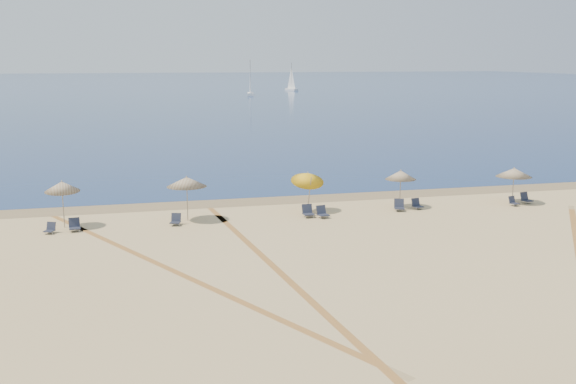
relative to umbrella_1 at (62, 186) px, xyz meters
name	(u,v)px	position (x,y,z in m)	size (l,w,h in m)	color
ground	(436,347)	(12.83, -19.51, -2.31)	(160.00, 160.00, 0.00)	tan
ocean	(146,85)	(12.83, 205.49, -2.30)	(500.00, 500.00, 0.00)	#0C2151
wet_sand	(273,200)	(12.83, 4.49, -2.30)	(500.00, 500.00, 0.00)	olive
umbrella_1	(62,186)	(0.00, 0.00, 0.00)	(1.89, 1.92, 2.66)	gray
umbrella_2	(187,182)	(6.76, 0.00, -0.04)	(2.28, 2.28, 2.61)	gray
umbrella_3	(308,177)	(14.03, 0.42, -0.15)	(1.99, 2.06, 2.77)	gray
umbrella_4	(401,175)	(19.99, 0.32, -0.24)	(1.91, 1.91, 2.41)	gray
umbrella_5	(514,172)	(27.56, -0.17, -0.30)	(2.26, 2.26, 2.35)	gray
chair_1	(50,229)	(-0.65, -1.14, -2.05)	(0.68, 0.72, 0.59)	#1B1F2D
chair_2	(74,225)	(0.59, -0.93, -2.00)	(0.66, 0.75, 0.70)	#1B1F2D
chair_3	(176,220)	(6.01, -0.89, -2.02)	(0.70, 0.76, 0.65)	#1B1F2D
chair_4	(308,212)	(13.72, -0.75, -1.98)	(0.64, 0.74, 0.74)	#1B1F2D
chair_5	(322,212)	(14.50, -1.12, -2.00)	(0.70, 0.78, 0.71)	#1B1F2D
chair_6	(399,206)	(19.60, -0.50, -1.99)	(0.78, 0.85, 0.72)	#1B1F2D
chair_7	(417,204)	(20.87, -0.28, -2.02)	(0.66, 0.73, 0.66)	#1B1F2D
chair_8	(513,202)	(27.20, -0.86, -2.05)	(0.63, 0.69, 0.59)	#1B1F2D
chair_9	(526,198)	(28.41, -0.37, -2.00)	(0.72, 0.79, 0.70)	#1B1F2D
sailboat_0	(291,82)	(51.67, 153.58, 0.08)	(2.84, 5.47, 7.90)	white
sailboat_1	(250,85)	(35.40, 131.24, 0.33)	(2.53, 6.04, 8.73)	white
tire_tracks	(336,268)	(12.30, -10.59, -2.31)	(56.52, 44.56, 0.00)	tan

